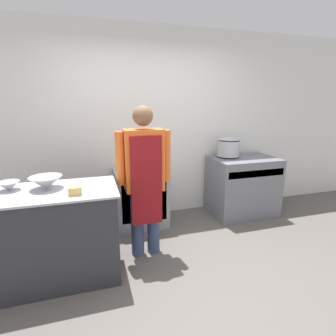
{
  "coord_description": "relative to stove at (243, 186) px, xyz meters",
  "views": [
    {
      "loc": [
        -0.8,
        -2.01,
        1.7
      ],
      "look_at": [
        0.08,
        0.93,
        0.91
      ],
      "focal_mm": 28.0,
      "sensor_mm": 36.0,
      "label": 1
    }
  ],
  "objects": [
    {
      "name": "small_bowl",
      "position": [
        -2.93,
        -0.72,
        0.5
      ],
      "size": [
        0.19,
        0.19,
        0.08
      ],
      "color": "#B2B5BC",
      "rests_on": "prep_counter"
    },
    {
      "name": "stove",
      "position": [
        0.0,
        0.0,
        0.0
      ],
      "size": [
        0.96,
        0.66,
        0.9
      ],
      "color": "slate",
      "rests_on": "ground_plane"
    },
    {
      "name": "prep_counter",
      "position": [
        -2.61,
        -0.83,
        0.01
      ],
      "size": [
        1.28,
        0.68,
        0.9
      ],
      "color": "#2D2D33",
      "rests_on": "ground_plane"
    },
    {
      "name": "wall_back",
      "position": [
        -1.39,
        0.41,
        0.91
      ],
      "size": [
        8.0,
        0.05,
        2.7
      ],
      "color": "white",
      "rests_on": "ground_plane"
    },
    {
      "name": "fridge_unit",
      "position": [
        -1.57,
        0.07,
        -0.05
      ],
      "size": [
        0.69,
        0.57,
        0.79
      ],
      "color": "#93999E",
      "rests_on": "ground_plane"
    },
    {
      "name": "mixing_bowl",
      "position": [
        -2.61,
        -0.76,
        0.52
      ],
      "size": [
        0.3,
        0.3,
        0.12
      ],
      "color": "#B2B5BC",
      "rests_on": "prep_counter"
    },
    {
      "name": "stock_pot",
      "position": [
        -0.22,
        0.12,
        0.6
      ],
      "size": [
        0.33,
        0.33,
        0.28
      ],
      "color": "#B2B5BC",
      "rests_on": "stove"
    },
    {
      "name": "plastic_tub",
      "position": [
        -2.35,
        -1.0,
        0.5
      ],
      "size": [
        0.11,
        0.11,
        0.07
      ],
      "color": "#D8B266",
      "rests_on": "prep_counter"
    },
    {
      "name": "ground_plane",
      "position": [
        -1.39,
        -1.31,
        -0.44
      ],
      "size": [
        14.0,
        14.0,
        0.0
      ],
      "primitive_type": "plane",
      "color": "#5B5651"
    },
    {
      "name": "person_cook",
      "position": [
        -1.66,
        -0.67,
        0.49
      ],
      "size": [
        0.59,
        0.24,
        1.66
      ],
      "color": "#38476B",
      "rests_on": "ground_plane"
    }
  ]
}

